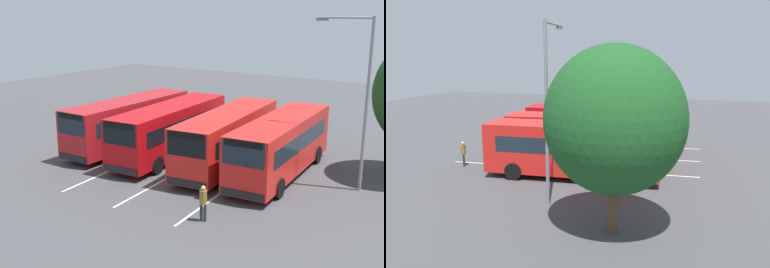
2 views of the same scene
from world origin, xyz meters
TOP-DOWN VIEW (x-y plane):
  - ground_plane at (0.00, 0.00)m, footprint 74.21×74.21m
  - bus_far_left at (-0.15, -5.39)m, footprint 10.05×2.67m
  - bus_center_left at (-0.07, -1.99)m, footprint 10.17×3.20m
  - bus_center_right at (-0.38, 1.87)m, footprint 10.21×3.56m
  - bus_far_right at (-0.65, 5.03)m, footprint 10.16×3.18m
  - pedestrian at (6.69, 4.89)m, footprint 0.44×0.44m
  - street_lamp at (-0.85, 9.04)m, footprint 0.43×2.75m
  - lane_stripe_outer_left at (0.00, -3.49)m, footprint 15.64×1.52m
  - lane_stripe_inner_left at (0.00, 0.00)m, footprint 15.64×1.52m
  - lane_stripe_inner_right at (0.00, 3.49)m, footprint 15.64×1.52m

SIDE VIEW (x-z plane):
  - ground_plane at x=0.00m, z-range 0.00..0.00m
  - lane_stripe_outer_left at x=0.00m, z-range 0.00..0.01m
  - lane_stripe_inner_left at x=0.00m, z-range 0.00..0.01m
  - lane_stripe_inner_right at x=0.00m, z-range 0.00..0.01m
  - pedestrian at x=6.69m, z-range 0.14..1.75m
  - bus_far_left at x=-0.15m, z-range 0.16..3.32m
  - bus_center_left at x=-0.07m, z-range 0.16..3.32m
  - bus_center_right at x=-0.38m, z-range 0.16..3.32m
  - bus_far_right at x=-0.65m, z-range 0.16..3.32m
  - street_lamp at x=-0.85m, z-range 0.63..9.16m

